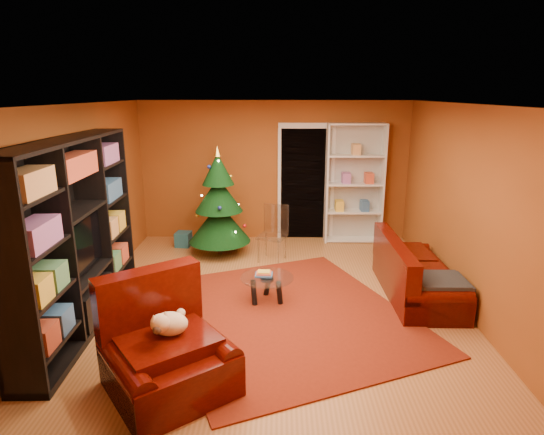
{
  "coord_description": "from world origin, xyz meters",
  "views": [
    {
      "loc": [
        0.1,
        -5.71,
        2.74
      ],
      "look_at": [
        0.0,
        0.4,
        1.05
      ],
      "focal_mm": 30.0,
      "sensor_mm": 36.0,
      "label": 1
    }
  ],
  "objects_px": {
    "rug": "(287,314)",
    "gift_box_teal": "(183,239)",
    "armchair": "(169,348)",
    "dog": "(170,324)",
    "white_bookshelf": "(354,184)",
    "acrylic_chair": "(272,236)",
    "gift_box_green": "(229,239)",
    "gift_box_red": "(230,242)",
    "sofa": "(418,268)",
    "christmas_tree": "(219,203)",
    "media_unit": "(75,236)",
    "coffee_table": "(267,289)"
  },
  "relations": [
    {
      "from": "rug",
      "to": "gift_box_teal",
      "type": "height_order",
      "value": "gift_box_teal"
    },
    {
      "from": "armchair",
      "to": "dog",
      "type": "distance_m",
      "value": 0.23
    },
    {
      "from": "white_bookshelf",
      "to": "acrylic_chair",
      "type": "xyz_separation_m",
      "value": [
        -1.5,
        -1.08,
        -0.68
      ]
    },
    {
      "from": "rug",
      "to": "armchair",
      "type": "distance_m",
      "value": 1.95
    },
    {
      "from": "gift_box_green",
      "to": "gift_box_red",
      "type": "height_order",
      "value": "gift_box_green"
    },
    {
      "from": "gift_box_green",
      "to": "acrylic_chair",
      "type": "distance_m",
      "value": 1.12
    },
    {
      "from": "armchair",
      "to": "gift_box_red",
      "type": "bearing_deg",
      "value": 50.88
    },
    {
      "from": "gift_box_green",
      "to": "sofa",
      "type": "height_order",
      "value": "sofa"
    },
    {
      "from": "christmas_tree",
      "to": "rug",
      "type": "bearing_deg",
      "value": -63.29
    },
    {
      "from": "white_bookshelf",
      "to": "armchair",
      "type": "bearing_deg",
      "value": -118.2
    },
    {
      "from": "armchair",
      "to": "dog",
      "type": "bearing_deg",
      "value": 45.0
    },
    {
      "from": "dog",
      "to": "gift_box_green",
      "type": "bearing_deg",
      "value": 51.48
    },
    {
      "from": "rug",
      "to": "media_unit",
      "type": "distance_m",
      "value": 2.73
    },
    {
      "from": "gift_box_green",
      "to": "coffee_table",
      "type": "relative_size",
      "value": 0.35
    },
    {
      "from": "white_bookshelf",
      "to": "sofa",
      "type": "height_order",
      "value": "white_bookshelf"
    },
    {
      "from": "armchair",
      "to": "sofa",
      "type": "distance_m",
      "value": 3.65
    },
    {
      "from": "gift_box_green",
      "to": "armchair",
      "type": "height_order",
      "value": "armchair"
    },
    {
      "from": "rug",
      "to": "christmas_tree",
      "type": "xyz_separation_m",
      "value": [
        -1.14,
        2.26,
        0.91
      ]
    },
    {
      "from": "gift_box_teal",
      "to": "white_bookshelf",
      "type": "xyz_separation_m",
      "value": [
        3.15,
        0.38,
        0.97
      ]
    },
    {
      "from": "gift_box_red",
      "to": "coffee_table",
      "type": "height_order",
      "value": "coffee_table"
    },
    {
      "from": "gift_box_teal",
      "to": "sofa",
      "type": "height_order",
      "value": "sofa"
    },
    {
      "from": "gift_box_green",
      "to": "sofa",
      "type": "relative_size",
      "value": 0.13
    },
    {
      "from": "rug",
      "to": "gift_box_teal",
      "type": "bearing_deg",
      "value": 125.14
    },
    {
      "from": "media_unit",
      "to": "armchair",
      "type": "height_order",
      "value": "media_unit"
    },
    {
      "from": "media_unit",
      "to": "coffee_table",
      "type": "relative_size",
      "value": 4.11
    },
    {
      "from": "rug",
      "to": "acrylic_chair",
      "type": "distance_m",
      "value": 2.0
    },
    {
      "from": "gift_box_teal",
      "to": "white_bookshelf",
      "type": "bearing_deg",
      "value": 6.81
    },
    {
      "from": "acrylic_chair",
      "to": "media_unit",
      "type": "bearing_deg",
      "value": -116.25
    },
    {
      "from": "media_unit",
      "to": "gift_box_teal",
      "type": "relative_size",
      "value": 11.04
    },
    {
      "from": "rug",
      "to": "gift_box_green",
      "type": "relative_size",
      "value": 13.42
    },
    {
      "from": "white_bookshelf",
      "to": "gift_box_red",
      "type": "bearing_deg",
      "value": -169.3
    },
    {
      "from": "coffee_table",
      "to": "media_unit",
      "type": "bearing_deg",
      "value": -164.41
    },
    {
      "from": "sofa",
      "to": "coffee_table",
      "type": "xyz_separation_m",
      "value": [
        -2.08,
        -0.26,
        -0.22
      ]
    },
    {
      "from": "media_unit",
      "to": "white_bookshelf",
      "type": "relative_size",
      "value": 1.29
    },
    {
      "from": "rug",
      "to": "christmas_tree",
      "type": "relative_size",
      "value": 1.74
    },
    {
      "from": "media_unit",
      "to": "gift_box_teal",
      "type": "bearing_deg",
      "value": 75.96
    },
    {
      "from": "dog",
      "to": "acrylic_chair",
      "type": "distance_m",
      "value": 3.53
    },
    {
      "from": "gift_box_teal",
      "to": "gift_box_red",
      "type": "xyz_separation_m",
      "value": [
        0.87,
        -0.07,
        -0.02
      ]
    },
    {
      "from": "media_unit",
      "to": "white_bookshelf",
      "type": "bearing_deg",
      "value": 39.03
    },
    {
      "from": "christmas_tree",
      "to": "armchair",
      "type": "height_order",
      "value": "christmas_tree"
    },
    {
      "from": "gift_box_teal",
      "to": "sofa",
      "type": "xyz_separation_m",
      "value": [
        3.68,
        -2.03,
        0.27
      ]
    },
    {
      "from": "media_unit",
      "to": "christmas_tree",
      "type": "bearing_deg",
      "value": 59.81
    },
    {
      "from": "christmas_tree",
      "to": "sofa",
      "type": "relative_size",
      "value": 1.01
    },
    {
      "from": "rug",
      "to": "sofa",
      "type": "relative_size",
      "value": 1.76
    },
    {
      "from": "armchair",
      "to": "white_bookshelf",
      "type": "bearing_deg",
      "value": 24.88
    },
    {
      "from": "christmas_tree",
      "to": "gift_box_green",
      "type": "distance_m",
      "value": 0.9
    },
    {
      "from": "gift_box_teal",
      "to": "armchair",
      "type": "distance_m",
      "value": 4.26
    },
    {
      "from": "coffee_table",
      "to": "acrylic_chair",
      "type": "bearing_deg",
      "value": 88.5
    },
    {
      "from": "gift_box_green",
      "to": "coffee_table",
      "type": "distance_m",
      "value": 2.44
    },
    {
      "from": "dog",
      "to": "rug",
      "type": "bearing_deg",
      "value": 15.41
    }
  ]
}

